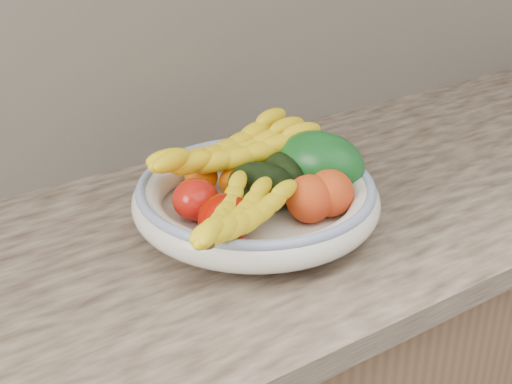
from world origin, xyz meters
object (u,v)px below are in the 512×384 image
(fruit_bowl, at_px, (256,198))
(green_mango, at_px, (319,164))
(banana_bunch_front, at_px, (236,221))
(banana_bunch_back, at_px, (232,157))

(fruit_bowl, height_order, green_mango, green_mango)
(fruit_bowl, relative_size, green_mango, 2.52)
(fruit_bowl, height_order, banana_bunch_front, banana_bunch_front)
(fruit_bowl, xyz_separation_m, banana_bunch_front, (-0.10, -0.09, 0.03))
(green_mango, bearing_deg, banana_bunch_front, 175.28)
(fruit_bowl, relative_size, banana_bunch_front, 1.51)
(banana_bunch_back, bearing_deg, green_mango, -39.31)
(fruit_bowl, distance_m, green_mango, 0.13)
(fruit_bowl, xyz_separation_m, green_mango, (0.13, -0.00, 0.03))
(fruit_bowl, distance_m, banana_bunch_front, 0.14)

